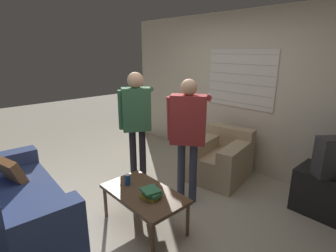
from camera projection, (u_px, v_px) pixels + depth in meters
The scene contains 10 objects.
ground_plane at pixel (144, 208), 3.37m from camera, with size 16.00×16.00×0.00m, color #B2A893.
wall_back at pixel (240, 92), 4.32m from camera, with size 5.20×0.08×2.55m.
couch_blue at pixel (13, 204), 2.90m from camera, with size 1.93×0.93×0.83m.
armchair_beige at pixel (221, 158), 4.11m from camera, with size 0.93×1.03×0.76m.
coffee_table at pixel (144, 195), 2.92m from camera, with size 0.98×0.56×0.43m.
person_left_standing at pixel (136, 114), 3.76m from camera, with size 0.61×0.75×1.66m.
person_right_standing at pixel (188, 127), 3.25m from camera, with size 0.52×0.84×1.63m.
book_stack at pixel (151, 193), 2.79m from camera, with size 0.23×0.21×0.09m.
soda_can at pixel (128, 180), 3.06m from camera, with size 0.07×0.07×0.13m.
spare_remote at pixel (154, 189), 2.96m from camera, with size 0.11×0.13×0.02m.
Camera 1 is at (2.38, -1.75, 1.96)m, focal length 28.00 mm.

